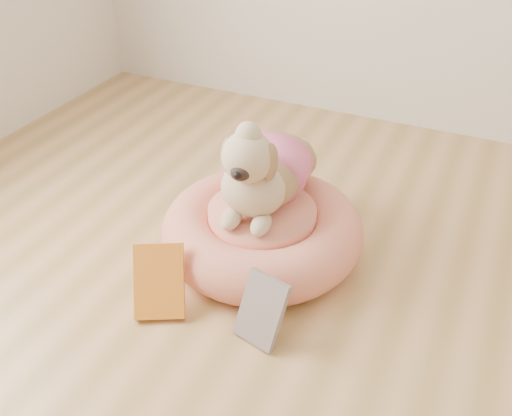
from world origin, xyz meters
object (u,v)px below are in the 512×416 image
at_px(dog, 263,154).
at_px(book_yellow, 159,281).
at_px(book_white, 262,310).
at_px(pet_bed, 262,230).

relative_size(dog, book_yellow, 2.19).
bearing_deg(book_yellow, book_white, -23.79).
bearing_deg(pet_bed, dog, 112.06).
bearing_deg(dog, book_yellow, -115.65).
relative_size(book_yellow, book_white, 1.10).
height_order(dog, book_yellow, dog).
height_order(pet_bed, dog, dog).
distance_m(pet_bed, book_white, 0.40).
relative_size(pet_bed, book_white, 3.35).
distance_m(pet_bed, book_yellow, 0.42).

